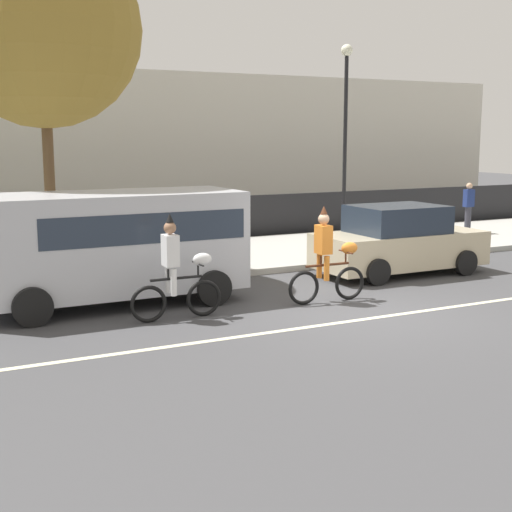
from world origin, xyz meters
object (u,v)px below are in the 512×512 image
(parked_car_beige, at_px, (399,241))
(parked_van_silver, at_px, (115,239))
(parade_cyclist_zebra, at_px, (177,273))
(street_lamp_post, at_px, (346,112))
(pedestrian_onlooker, at_px, (468,206))
(parade_cyclist_orange, at_px, (328,260))

(parked_car_beige, bearing_deg, parked_van_silver, 179.75)
(parade_cyclist_zebra, bearing_deg, parked_van_silver, 110.84)
(street_lamp_post, bearing_deg, parked_car_beige, -110.85)
(pedestrian_onlooker, bearing_deg, parked_van_silver, -163.04)
(pedestrian_onlooker, bearing_deg, parade_cyclist_orange, -147.84)
(parade_cyclist_zebra, distance_m, parked_van_silver, 1.83)
(parked_van_silver, xyz_separation_m, pedestrian_onlooker, (12.69, 3.87, -0.27))
(parked_van_silver, bearing_deg, parked_car_beige, -0.25)
(parade_cyclist_orange, xyz_separation_m, parked_car_beige, (3.09, 1.72, -0.06))
(parked_car_beige, bearing_deg, parade_cyclist_orange, -150.91)
(parade_cyclist_zebra, bearing_deg, pedestrian_onlooker, 24.65)
(parked_van_silver, distance_m, street_lamp_post, 10.74)
(parked_van_silver, relative_size, street_lamp_post, 0.85)
(parade_cyclist_zebra, distance_m, parked_car_beige, 6.42)
(street_lamp_post, bearing_deg, parade_cyclist_orange, -125.85)
(parade_cyclist_zebra, height_order, parked_van_silver, parked_van_silver)
(parked_van_silver, relative_size, parked_car_beige, 1.22)
(street_lamp_post, distance_m, pedestrian_onlooker, 5.05)
(street_lamp_post, bearing_deg, parked_van_silver, -148.89)
(parked_van_silver, distance_m, parked_car_beige, 6.86)
(parked_car_beige, bearing_deg, pedestrian_onlooker, 33.70)
(parked_van_silver, height_order, pedestrian_onlooker, parked_van_silver)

